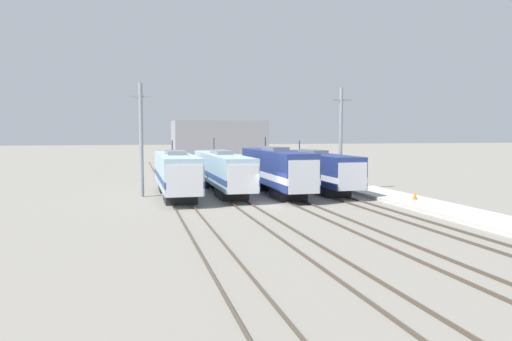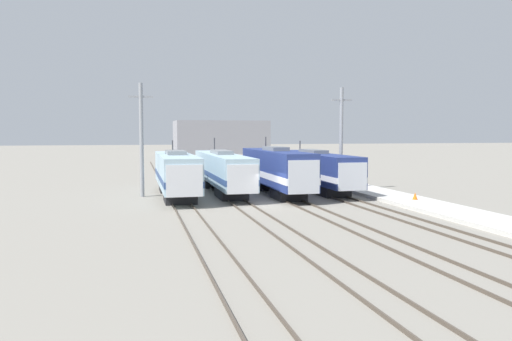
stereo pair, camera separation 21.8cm
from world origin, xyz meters
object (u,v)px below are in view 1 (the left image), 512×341
(locomotive_far_left, at_px, (176,173))
(locomotive_center_right, at_px, (277,170))
(catenary_tower_left, at_px, (141,138))
(traffic_cone, at_px, (415,196))
(locomotive_far_right, at_px, (315,169))
(catenary_tower_right, at_px, (341,138))
(locomotive_center_left, at_px, (222,171))

(locomotive_far_left, xyz_separation_m, locomotive_center_right, (9.17, -0.50, 0.14))
(catenary_tower_left, distance_m, traffic_cone, 23.81)
(locomotive_far_left, bearing_deg, locomotive_far_right, 7.87)
(catenary_tower_left, distance_m, catenary_tower_right, 18.95)
(locomotive_far_right, relative_size, catenary_tower_left, 1.86)
(locomotive_far_right, height_order, traffic_cone, locomotive_far_right)
(locomotive_center_left, xyz_separation_m, traffic_cone, (13.86, -11.15, -1.48))
(locomotive_far_right, bearing_deg, locomotive_center_left, 176.03)
(traffic_cone, bearing_deg, catenary_tower_left, 156.26)
(locomotive_center_left, bearing_deg, traffic_cone, -38.82)
(locomotive_far_left, bearing_deg, locomotive_center_right, -3.12)
(locomotive_far_left, distance_m, locomotive_far_right, 13.89)
(locomotive_center_right, bearing_deg, catenary_tower_left, 173.93)
(locomotive_center_left, distance_m, traffic_cone, 17.85)
(locomotive_center_right, bearing_deg, locomotive_far_right, 27.64)
(locomotive_center_right, height_order, catenary_tower_right, catenary_tower_right)
(locomotive_center_right, height_order, traffic_cone, locomotive_center_right)
(locomotive_far_left, height_order, locomotive_far_right, locomotive_far_left)
(locomotive_center_left, xyz_separation_m, locomotive_far_right, (9.17, -0.64, 0.01))
(locomotive_center_left, height_order, locomotive_center_right, locomotive_center_right)
(locomotive_far_left, xyz_separation_m, traffic_cone, (18.45, -8.62, -1.53))
(locomotive_far_right, distance_m, catenary_tower_right, 4.00)
(locomotive_center_right, bearing_deg, locomotive_center_left, 146.48)
(catenary_tower_left, height_order, traffic_cone, catenary_tower_left)
(locomotive_far_left, distance_m, catenary_tower_left, 4.32)
(catenary_tower_left, relative_size, traffic_cone, 17.25)
(locomotive_center_left, distance_m, catenary_tower_left, 8.33)
(locomotive_center_right, distance_m, catenary_tower_right, 7.56)
(locomotive_center_right, height_order, locomotive_far_right, locomotive_center_right)
(locomotive_center_right, relative_size, traffic_cone, 27.80)
(locomotive_far_left, xyz_separation_m, locomotive_center_left, (4.58, 2.54, -0.05))
(locomotive_center_left, relative_size, catenary_tower_right, 1.97)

